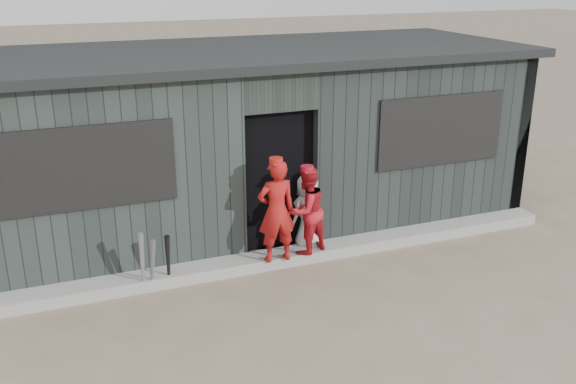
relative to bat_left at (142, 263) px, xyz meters
name	(u,v)px	position (x,y,z in m)	size (l,w,h in m)	color
ground	(348,330)	(1.93, -1.62, -0.42)	(80.00, 80.00, 0.00)	#6F5F4D
curb	(287,257)	(1.93, 0.20, -0.34)	(8.00, 0.36, 0.15)	gray
bat_left	(142,263)	(0.00, 0.00, 0.00)	(0.07, 0.07, 0.85)	#97969F
bat_mid	(152,265)	(0.11, 0.00, -0.05)	(0.07, 0.07, 0.74)	gray
bat_right	(168,260)	(0.32, 0.07, -0.06)	(0.07, 0.07, 0.72)	black
player_red_left	(276,211)	(1.71, 0.02, 0.41)	(0.49, 0.32, 1.35)	#A01513
player_red_right	(307,210)	(2.17, 0.11, 0.31)	(0.57, 0.44, 1.17)	red
player_grey_back	(308,213)	(2.32, 0.43, 0.14)	(0.55, 0.36, 1.12)	silver
dugout	(246,138)	(1.93, 1.88, 0.87)	(8.30, 3.30, 2.62)	black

